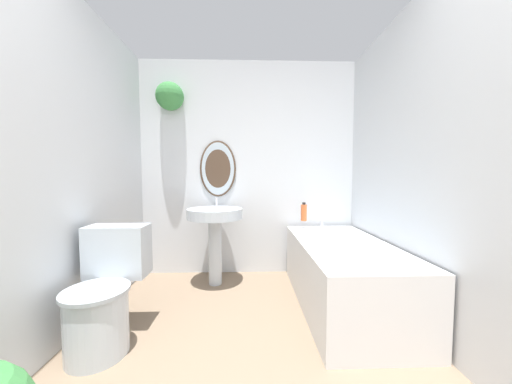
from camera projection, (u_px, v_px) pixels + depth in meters
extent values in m
cube|color=silver|center=(248.00, 169.00, 2.94)|extent=(2.52, 0.06, 2.40)
ellipsoid|color=#4C3828|center=(218.00, 169.00, 2.89)|extent=(0.40, 0.02, 0.63)
ellipsoid|color=silver|center=(218.00, 169.00, 2.88)|extent=(0.36, 0.01, 0.59)
cylinder|color=#9E6042|center=(170.00, 90.00, 2.75)|extent=(0.13, 0.13, 0.07)
sphere|color=#3D8442|center=(170.00, 96.00, 2.75)|extent=(0.30, 0.30, 0.30)
cube|color=silver|center=(52.00, 162.00, 1.61)|extent=(0.06, 2.65, 2.40)
cube|color=silver|center=(435.00, 162.00, 1.69)|extent=(0.06, 2.65, 2.40)
cylinder|color=silver|center=(97.00, 324.00, 1.58)|extent=(0.36, 0.36, 0.39)
cylinder|color=#A0A9B1|center=(96.00, 291.00, 1.57)|extent=(0.39, 0.39, 0.02)
cube|color=silver|center=(118.00, 251.00, 1.84)|extent=(0.41, 0.20, 0.37)
cylinder|color=silver|center=(215.00, 251.00, 2.63)|extent=(0.13, 0.13, 0.68)
cylinder|color=silver|center=(215.00, 213.00, 2.61)|extent=(0.56, 0.56, 0.10)
cylinder|color=silver|center=(217.00, 202.00, 2.76)|extent=(0.02, 0.02, 0.10)
cube|color=silver|center=(343.00, 274.00, 2.20)|extent=(0.74, 1.48, 0.54)
cube|color=silver|center=(343.00, 245.00, 2.19)|extent=(0.64, 1.38, 0.04)
cylinder|color=silver|center=(322.00, 224.00, 2.82)|extent=(0.04, 0.04, 0.08)
cylinder|color=#DB6633|center=(304.00, 213.00, 2.81)|extent=(0.07, 0.07, 0.18)
cylinder|color=black|center=(304.00, 203.00, 2.80)|extent=(0.04, 0.04, 0.02)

